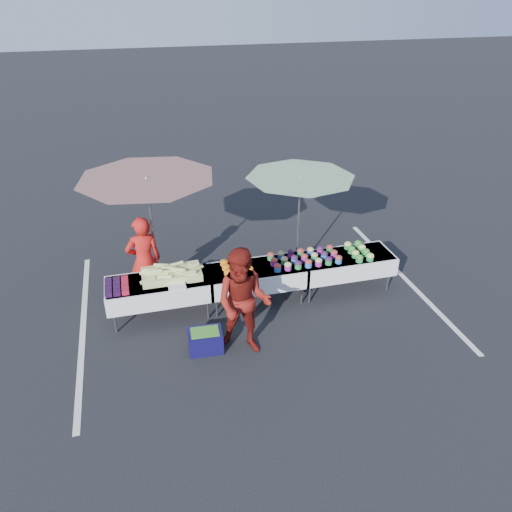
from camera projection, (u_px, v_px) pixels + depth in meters
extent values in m
plane|color=black|center=(256.00, 301.00, 9.62)|extent=(80.00, 80.00, 0.00)
cube|color=silver|center=(83.00, 327.00, 8.90)|extent=(0.10, 5.00, 0.00)
cube|color=silver|center=(405.00, 279.00, 10.33)|extent=(0.10, 5.00, 0.00)
cube|color=white|center=(158.00, 282.00, 8.86)|extent=(1.80, 0.75, 0.04)
cube|color=white|center=(159.00, 289.00, 8.94)|extent=(1.86, 0.81, 0.36)
cylinder|color=slate|center=(115.00, 323.00, 8.69)|extent=(0.04, 0.04, 0.39)
cylinder|color=slate|center=(115.00, 304.00, 9.19)|extent=(0.04, 0.04, 0.39)
cylinder|color=slate|center=(208.00, 309.00, 9.05)|extent=(0.04, 0.04, 0.39)
cylinder|color=slate|center=(203.00, 292.00, 9.55)|extent=(0.04, 0.04, 0.39)
cube|color=white|center=(256.00, 269.00, 9.26)|extent=(1.80, 0.75, 0.04)
cube|color=white|center=(256.00, 276.00, 9.34)|extent=(1.86, 0.81, 0.36)
cylinder|color=slate|center=(217.00, 308.00, 9.09)|extent=(0.04, 0.04, 0.39)
cylinder|color=slate|center=(211.00, 290.00, 9.59)|extent=(0.04, 0.04, 0.39)
cylinder|color=slate|center=(302.00, 295.00, 9.45)|extent=(0.04, 0.04, 0.39)
cylinder|color=slate|center=(292.00, 279.00, 9.95)|extent=(0.04, 0.04, 0.39)
cube|color=white|center=(346.00, 257.00, 9.66)|extent=(1.80, 0.75, 0.04)
cube|color=white|center=(345.00, 264.00, 9.74)|extent=(1.86, 0.81, 0.36)
cylinder|color=slate|center=(310.00, 294.00, 9.49)|extent=(0.04, 0.04, 0.39)
cylinder|color=slate|center=(299.00, 278.00, 9.99)|extent=(0.04, 0.04, 0.39)
cylinder|color=slate|center=(388.00, 282.00, 9.85)|extent=(0.04, 0.04, 0.39)
cylinder|color=slate|center=(374.00, 267.00, 10.35)|extent=(0.04, 0.04, 0.39)
cube|color=black|center=(108.00, 294.00, 8.41)|extent=(0.12, 0.12, 0.08)
cube|color=black|center=(108.00, 290.00, 8.53)|extent=(0.12, 0.12, 0.08)
cube|color=black|center=(108.00, 285.00, 8.65)|extent=(0.12, 0.12, 0.08)
cube|color=black|center=(108.00, 281.00, 8.77)|extent=(0.12, 0.12, 0.08)
cube|color=black|center=(117.00, 293.00, 8.44)|extent=(0.12, 0.12, 0.08)
cube|color=black|center=(117.00, 288.00, 8.56)|extent=(0.12, 0.12, 0.08)
cube|color=black|center=(117.00, 284.00, 8.68)|extent=(0.12, 0.12, 0.08)
cube|color=black|center=(116.00, 280.00, 8.80)|extent=(0.12, 0.12, 0.08)
cube|color=maroon|center=(125.00, 292.00, 8.47)|extent=(0.12, 0.12, 0.08)
cube|color=maroon|center=(125.00, 287.00, 8.59)|extent=(0.12, 0.12, 0.08)
cube|color=maroon|center=(125.00, 283.00, 8.71)|extent=(0.12, 0.12, 0.08)
cube|color=maroon|center=(125.00, 279.00, 8.83)|extent=(0.12, 0.12, 0.08)
cube|color=#A3C163|center=(172.00, 274.00, 8.91)|extent=(1.05, 0.55, 0.14)
cylinder|color=#A3C163|center=(187.00, 266.00, 9.09)|extent=(0.27, 0.09, 0.10)
cylinder|color=#A3C163|center=(149.00, 271.00, 8.81)|extent=(0.27, 0.14, 0.07)
cylinder|color=#A3C163|center=(178.00, 269.00, 8.77)|extent=(0.27, 0.14, 0.09)
cylinder|color=#A3C163|center=(147.00, 274.00, 8.82)|extent=(0.27, 0.15, 0.10)
cylinder|color=#A3C163|center=(161.00, 273.00, 8.78)|extent=(0.27, 0.15, 0.08)
cylinder|color=#A3C163|center=(169.00, 268.00, 8.88)|extent=(0.27, 0.10, 0.10)
cylinder|color=#A3C163|center=(169.00, 271.00, 8.77)|extent=(0.27, 0.07, 0.08)
cylinder|color=#A3C163|center=(165.00, 277.00, 8.69)|extent=(0.27, 0.14, 0.09)
cylinder|color=#A3C163|center=(161.00, 265.00, 8.99)|extent=(0.27, 0.12, 0.08)
cylinder|color=#A3C163|center=(196.00, 266.00, 9.07)|extent=(0.27, 0.16, 0.08)
cylinder|color=#A3C163|center=(153.00, 273.00, 8.76)|extent=(0.27, 0.11, 0.07)
cylinder|color=#A3C163|center=(168.00, 280.00, 8.68)|extent=(0.27, 0.10, 0.07)
cylinder|color=#A3C163|center=(176.00, 264.00, 9.00)|extent=(0.27, 0.12, 0.08)
cylinder|color=#A3C163|center=(147.00, 280.00, 8.59)|extent=(0.27, 0.15, 0.08)
cylinder|color=#A3C163|center=(151.00, 270.00, 8.81)|extent=(0.27, 0.10, 0.08)
cylinder|color=#A3C163|center=(183.00, 270.00, 8.87)|extent=(0.27, 0.16, 0.10)
cylinder|color=#A3C163|center=(155.00, 271.00, 8.72)|extent=(0.27, 0.12, 0.09)
cylinder|color=#A3C163|center=(188.00, 273.00, 8.71)|extent=(0.27, 0.09, 0.07)
cylinder|color=#A3C163|center=(192.00, 275.00, 8.79)|extent=(0.27, 0.10, 0.09)
cylinder|color=#A3C163|center=(186.00, 274.00, 8.83)|extent=(0.27, 0.12, 0.09)
cylinder|color=#A3C163|center=(175.00, 266.00, 9.11)|extent=(0.27, 0.10, 0.08)
cylinder|color=#A3C163|center=(192.00, 267.00, 8.93)|extent=(0.27, 0.14, 0.10)
cylinder|color=#A3C163|center=(187.00, 265.00, 9.13)|extent=(0.27, 0.12, 0.07)
cube|color=white|center=(177.00, 286.00, 8.65)|extent=(0.30, 0.25, 0.05)
cylinder|color=orange|center=(230.00, 278.00, 8.88)|extent=(0.15, 0.15, 0.05)
ellipsoid|color=#F49F0D|center=(230.00, 276.00, 8.86)|extent=(0.15, 0.15, 0.08)
cylinder|color=orange|center=(228.00, 273.00, 9.03)|extent=(0.15, 0.15, 0.05)
ellipsoid|color=#F49F0D|center=(228.00, 271.00, 9.01)|extent=(0.15, 0.15, 0.08)
cylinder|color=orange|center=(226.00, 268.00, 9.18)|extent=(0.15, 0.15, 0.05)
ellipsoid|color=#F49F0D|center=(226.00, 266.00, 9.16)|extent=(0.15, 0.15, 0.08)
cylinder|color=orange|center=(224.00, 264.00, 9.33)|extent=(0.15, 0.15, 0.05)
ellipsoid|color=#F49F0D|center=(224.00, 262.00, 9.31)|extent=(0.15, 0.15, 0.08)
cylinder|color=orange|center=(241.00, 277.00, 8.92)|extent=(0.15, 0.15, 0.05)
ellipsoid|color=#F49F0D|center=(241.00, 275.00, 8.90)|extent=(0.15, 0.15, 0.08)
cylinder|color=orange|center=(239.00, 272.00, 9.07)|extent=(0.15, 0.15, 0.05)
ellipsoid|color=#F49F0D|center=(239.00, 270.00, 9.05)|extent=(0.15, 0.15, 0.08)
cylinder|color=orange|center=(237.00, 267.00, 9.23)|extent=(0.15, 0.15, 0.05)
ellipsoid|color=#F49F0D|center=(237.00, 265.00, 9.21)|extent=(0.15, 0.15, 0.08)
cylinder|color=orange|center=(235.00, 262.00, 9.38)|extent=(0.15, 0.15, 0.05)
ellipsoid|color=#F49F0D|center=(234.00, 260.00, 9.36)|extent=(0.15, 0.15, 0.08)
cylinder|color=orange|center=(252.00, 275.00, 8.97)|extent=(0.15, 0.15, 0.05)
ellipsoid|color=#F49F0D|center=(252.00, 273.00, 8.95)|extent=(0.15, 0.15, 0.08)
cylinder|color=orange|center=(249.00, 270.00, 9.12)|extent=(0.15, 0.15, 0.05)
ellipsoid|color=#F49F0D|center=(249.00, 268.00, 9.10)|extent=(0.15, 0.15, 0.08)
cylinder|color=orange|center=(247.00, 265.00, 9.27)|extent=(0.15, 0.15, 0.05)
ellipsoid|color=#F49F0D|center=(247.00, 264.00, 9.25)|extent=(0.15, 0.15, 0.08)
cylinder|color=orange|center=(245.00, 261.00, 9.42)|extent=(0.15, 0.15, 0.05)
ellipsoid|color=#F49F0D|center=(245.00, 259.00, 9.40)|extent=(0.15, 0.15, 0.08)
cylinder|color=blue|center=(278.00, 269.00, 9.12)|extent=(0.13, 0.13, 0.10)
ellipsoid|color=maroon|center=(278.00, 266.00, 9.09)|extent=(0.14, 0.14, 0.10)
cylinder|color=#9E2299|center=(274.00, 263.00, 9.30)|extent=(0.13, 0.13, 0.10)
ellipsoid|color=maroon|center=(274.00, 260.00, 9.27)|extent=(0.14, 0.14, 0.10)
cylinder|color=#228A3E|center=(271.00, 257.00, 9.49)|extent=(0.13, 0.13, 0.10)
ellipsoid|color=maroon|center=(271.00, 255.00, 9.46)|extent=(0.14, 0.14, 0.10)
cylinder|color=#9E2299|center=(288.00, 267.00, 9.16)|extent=(0.13, 0.13, 0.10)
ellipsoid|color=tan|center=(288.00, 265.00, 9.13)|extent=(0.14, 0.14, 0.10)
cylinder|color=#228A3E|center=(284.00, 262.00, 9.35)|extent=(0.13, 0.13, 0.10)
ellipsoid|color=tan|center=(284.00, 259.00, 9.32)|extent=(0.14, 0.14, 0.10)
cylinder|color=blue|center=(281.00, 256.00, 9.53)|extent=(0.13, 0.13, 0.10)
ellipsoid|color=tan|center=(281.00, 253.00, 9.50)|extent=(0.14, 0.14, 0.10)
cylinder|color=#228A3E|center=(298.00, 266.00, 9.20)|extent=(0.13, 0.13, 0.10)
ellipsoid|color=#2B1333|center=(298.00, 263.00, 9.17)|extent=(0.14, 0.14, 0.10)
cylinder|color=blue|center=(294.00, 260.00, 9.39)|extent=(0.13, 0.13, 0.10)
ellipsoid|color=#2B1333|center=(295.00, 257.00, 9.36)|extent=(0.14, 0.14, 0.10)
cylinder|color=#9E2299|center=(291.00, 255.00, 9.58)|extent=(0.13, 0.13, 0.10)
ellipsoid|color=#2B1333|center=(291.00, 252.00, 9.55)|extent=(0.14, 0.14, 0.10)
cylinder|color=blue|center=(308.00, 265.00, 9.25)|extent=(0.13, 0.13, 0.10)
ellipsoid|color=maroon|center=(309.00, 262.00, 9.22)|extent=(0.14, 0.14, 0.10)
cylinder|color=#9E2299|center=(304.00, 259.00, 9.43)|extent=(0.13, 0.13, 0.10)
ellipsoid|color=maroon|center=(305.00, 256.00, 9.40)|extent=(0.14, 0.14, 0.10)
cylinder|color=#228A3E|center=(301.00, 253.00, 9.62)|extent=(0.13, 0.13, 0.10)
ellipsoid|color=maroon|center=(301.00, 251.00, 9.59)|extent=(0.14, 0.14, 0.10)
cylinder|color=#9E2299|center=(319.00, 263.00, 9.29)|extent=(0.13, 0.13, 0.10)
ellipsoid|color=tan|center=(319.00, 260.00, 9.26)|extent=(0.14, 0.14, 0.10)
cylinder|color=#228A3E|center=(314.00, 258.00, 9.48)|extent=(0.13, 0.13, 0.10)
ellipsoid|color=tan|center=(315.00, 255.00, 9.45)|extent=(0.14, 0.14, 0.10)
cylinder|color=blue|center=(310.00, 252.00, 9.66)|extent=(0.13, 0.13, 0.10)
ellipsoid|color=tan|center=(311.00, 249.00, 9.63)|extent=(0.14, 0.14, 0.10)
cylinder|color=#228A3E|center=(329.00, 262.00, 9.34)|extent=(0.13, 0.13, 0.10)
ellipsoid|color=#2B1333|center=(329.00, 259.00, 9.31)|extent=(0.14, 0.14, 0.10)
cylinder|color=blue|center=(324.00, 256.00, 9.52)|extent=(0.13, 0.13, 0.10)
ellipsoid|color=#2B1333|center=(324.00, 254.00, 9.49)|extent=(0.14, 0.14, 0.10)
cylinder|color=#9E2299|center=(320.00, 251.00, 9.71)|extent=(0.13, 0.13, 0.10)
ellipsoid|color=#2B1333|center=(320.00, 248.00, 9.68)|extent=(0.14, 0.14, 0.10)
cylinder|color=blue|center=(338.00, 260.00, 9.38)|extent=(0.13, 0.13, 0.10)
ellipsoid|color=maroon|center=(339.00, 258.00, 9.35)|extent=(0.14, 0.14, 0.10)
cylinder|color=#9E2299|center=(334.00, 255.00, 9.57)|extent=(0.13, 0.13, 0.10)
ellipsoid|color=maroon|center=(334.00, 252.00, 9.54)|extent=(0.14, 0.14, 0.10)
cylinder|color=#228A3E|center=(330.00, 250.00, 9.75)|extent=(0.13, 0.13, 0.10)
ellipsoid|color=maroon|center=(330.00, 247.00, 9.72)|extent=(0.14, 0.14, 0.10)
cylinder|color=#228A3E|center=(359.00, 260.00, 9.43)|extent=(0.14, 0.14, 0.08)
ellipsoid|color=#1F6C1C|center=(360.00, 257.00, 9.40)|extent=(0.14, 0.14, 0.11)
cylinder|color=#228A3E|center=(355.00, 255.00, 9.58)|extent=(0.14, 0.14, 0.08)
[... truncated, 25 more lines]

